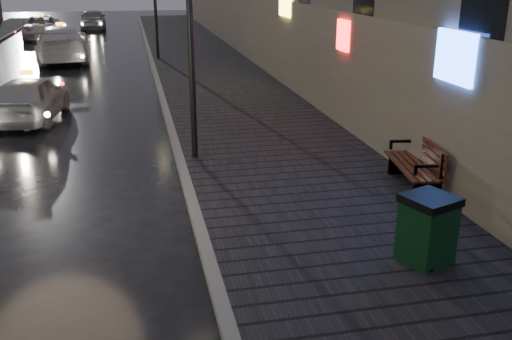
{
  "coord_description": "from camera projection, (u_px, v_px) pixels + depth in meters",
  "views": [
    {
      "loc": [
        0.57,
        -6.57,
        4.24
      ],
      "look_at": [
        2.61,
        2.84,
        0.85
      ],
      "focal_mm": 40.0,
      "sensor_mm": 36.0,
      "label": 1
    }
  ],
  "objects": [
    {
      "name": "lamp_near",
      "position": [
        189.0,
        7.0,
        12.1
      ],
      "size": [
        0.36,
        0.36,
        5.28
      ],
      "color": "black",
      "rests_on": "sidewalk"
    },
    {
      "name": "taxi_mid",
      "position": [
        62.0,
        43.0,
        27.72
      ],
      "size": [
        3.04,
        6.14,
        1.72
      ],
      "primitive_type": "imported",
      "rotation": [
        0.0,
        0.0,
        3.25
      ],
      "color": "white",
      "rests_on": "ground"
    },
    {
      "name": "taxi_near",
      "position": [
        30.0,
        98.0,
        16.8
      ],
      "size": [
        2.1,
        4.14,
        1.35
      ],
      "primitive_type": "imported",
      "rotation": [
        0.0,
        0.0,
        3.01
      ],
      "color": "#B8B8BE",
      "rests_on": "ground"
    },
    {
      "name": "sidewalk",
      "position": [
        202.0,
        61.0,
        27.47
      ],
      "size": [
        4.6,
        58.0,
        0.15
      ],
      "primitive_type": "cube",
      "color": "black",
      "rests_on": "ground"
    },
    {
      "name": "curb",
      "position": [
        152.0,
        63.0,
        26.99
      ],
      "size": [
        0.2,
        58.0,
        0.15
      ],
      "primitive_type": "cube",
      "color": "slate",
      "rests_on": "ground"
    },
    {
      "name": "trash_bin",
      "position": [
        427.0,
        229.0,
        8.3
      ],
      "size": [
        0.87,
        0.87,
        1.04
      ],
      "rotation": [
        0.0,
        0.0,
        0.35
      ],
      "color": "black",
      "rests_on": "sidewalk"
    },
    {
      "name": "ground",
      "position": [
        105.0,
        317.0,
        7.35
      ],
      "size": [
        120.0,
        120.0,
        0.0
      ],
      "primitive_type": "plane",
      "color": "black",
      "rests_on": "ground"
    },
    {
      "name": "taxi_far",
      "position": [
        42.0,
        27.0,
        37.02
      ],
      "size": [
        3.01,
        5.45,
        1.45
      ],
      "primitive_type": "imported",
      "rotation": [
        0.0,
        0.0,
        0.12
      ],
      "color": "silver",
      "rests_on": "ground"
    },
    {
      "name": "car_far",
      "position": [
        93.0,
        19.0,
        42.56
      ],
      "size": [
        1.84,
        4.44,
        1.5
      ],
      "primitive_type": "imported",
      "rotation": [
        0.0,
        0.0,
        3.16
      ],
      "color": "gray",
      "rests_on": "ground"
    },
    {
      "name": "bench",
      "position": [
        418.0,
        164.0,
        11.19
      ],
      "size": [
        0.94,
        1.99,
        0.98
      ],
      "rotation": [
        0.0,
        0.0,
        -0.16
      ],
      "color": "black",
      "rests_on": "sidewalk"
    }
  ]
}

